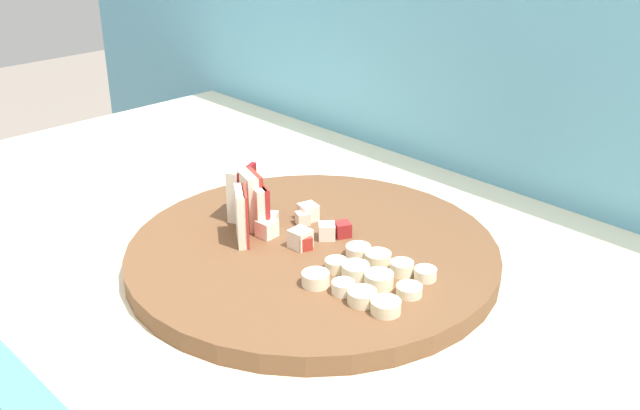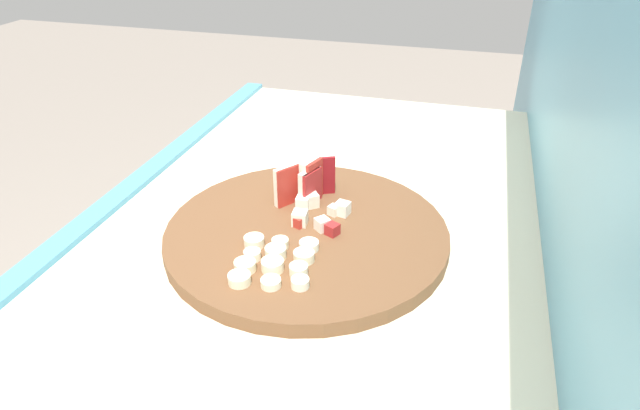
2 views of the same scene
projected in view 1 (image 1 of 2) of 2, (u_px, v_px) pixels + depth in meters
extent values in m
cube|color=#5BA3C1|center=(570.00, 350.00, 1.03)|extent=(2.40, 0.04, 1.44)
cylinder|color=brown|center=(313.00, 254.00, 0.82)|extent=(0.41, 0.41, 0.02)
cube|color=maroon|center=(248.00, 193.00, 0.87)|extent=(0.02, 0.04, 0.06)
cube|color=white|center=(241.00, 192.00, 0.87)|extent=(0.03, 0.04, 0.06)
cube|color=#B22D23|center=(245.00, 216.00, 0.81)|extent=(0.04, 0.03, 0.06)
cube|color=#EFE5CC|center=(240.00, 216.00, 0.81)|extent=(0.04, 0.03, 0.06)
cube|color=#B22D23|center=(255.00, 199.00, 0.85)|extent=(0.04, 0.02, 0.07)
cube|color=beige|center=(248.00, 201.00, 0.84)|extent=(0.04, 0.02, 0.07)
cube|color=#A32323|center=(263.00, 206.00, 0.84)|extent=(0.04, 0.02, 0.05)
cube|color=beige|center=(257.00, 207.00, 0.84)|extent=(0.04, 0.03, 0.05)
cube|color=beige|center=(270.00, 221.00, 0.85)|extent=(0.03, 0.03, 0.02)
cube|color=#B22D23|center=(302.00, 243.00, 0.80)|extent=(0.02, 0.02, 0.02)
cube|color=white|center=(308.00, 212.00, 0.87)|extent=(0.02, 0.02, 0.02)
cube|color=beige|center=(303.00, 218.00, 0.86)|extent=(0.02, 0.02, 0.01)
cube|color=#EFE5CC|center=(302.00, 238.00, 0.81)|extent=(0.02, 0.02, 0.02)
cube|color=#A32323|center=(343.00, 229.00, 0.83)|extent=(0.02, 0.02, 0.02)
cube|color=white|center=(327.00, 231.00, 0.83)|extent=(0.03, 0.03, 0.02)
cube|color=white|center=(267.00, 228.00, 0.83)|extent=(0.02, 0.02, 0.02)
cylinder|color=#F4EAC6|center=(316.00, 279.00, 0.74)|extent=(0.03, 0.03, 0.01)
cylinder|color=white|center=(343.00, 287.00, 0.72)|extent=(0.02, 0.02, 0.01)
cylinder|color=beige|center=(362.00, 297.00, 0.71)|extent=(0.03, 0.03, 0.01)
cylinder|color=beige|center=(386.00, 307.00, 0.69)|extent=(0.03, 0.03, 0.01)
cylinder|color=beige|center=(336.00, 265.00, 0.76)|extent=(0.02, 0.02, 0.01)
cylinder|color=#F4EAC6|center=(355.00, 271.00, 0.75)|extent=(0.03, 0.03, 0.02)
cylinder|color=#F4EAC6|center=(378.00, 280.00, 0.73)|extent=(0.03, 0.03, 0.01)
cylinder|color=#F4EAC6|center=(409.00, 290.00, 0.72)|extent=(0.03, 0.03, 0.01)
cylinder|color=white|center=(358.00, 251.00, 0.79)|extent=(0.03, 0.03, 0.01)
cylinder|color=beige|center=(378.00, 259.00, 0.77)|extent=(0.03, 0.03, 0.01)
cylinder|color=#F4EAC6|center=(402.00, 268.00, 0.76)|extent=(0.02, 0.02, 0.01)
cylinder|color=white|center=(425.00, 274.00, 0.75)|extent=(0.02, 0.02, 0.01)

